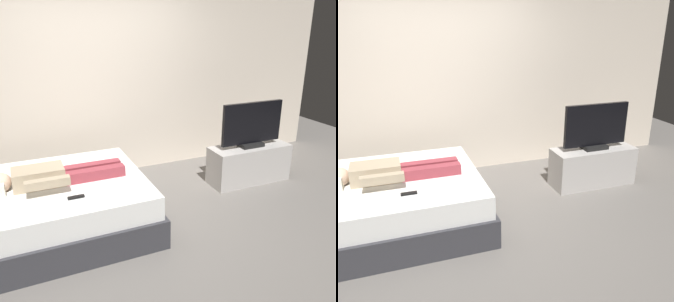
% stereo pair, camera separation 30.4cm
% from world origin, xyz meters
% --- Properties ---
extents(ground_plane, '(10.00, 10.00, 0.00)m').
position_xyz_m(ground_plane, '(0.00, 0.00, 0.00)').
color(ground_plane, slate).
extents(back_wall, '(6.40, 0.10, 2.80)m').
position_xyz_m(back_wall, '(0.40, 1.60, 1.40)').
color(back_wall, beige).
rests_on(back_wall, ground).
extents(bed, '(1.93, 1.56, 0.54)m').
position_xyz_m(bed, '(-0.79, 0.30, 0.26)').
color(bed, '#333338').
rests_on(bed, ground).
extents(person, '(1.26, 0.46, 0.18)m').
position_xyz_m(person, '(-0.76, 0.28, 0.62)').
color(person, tan).
rests_on(person, bed).
extents(remote, '(0.15, 0.04, 0.02)m').
position_xyz_m(remote, '(-0.61, -0.12, 0.55)').
color(remote, black).
rests_on(remote, bed).
extents(tv_stand, '(1.10, 0.40, 0.50)m').
position_xyz_m(tv_stand, '(1.78, 0.51, 0.25)').
color(tv_stand, '#B7B2AD').
rests_on(tv_stand, ground).
extents(tv, '(0.88, 0.20, 0.59)m').
position_xyz_m(tv, '(1.78, 0.51, 0.78)').
color(tv, black).
rests_on(tv, tv_stand).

